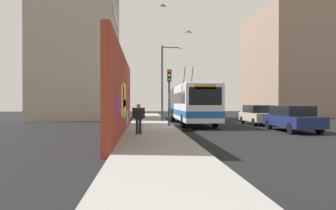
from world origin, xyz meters
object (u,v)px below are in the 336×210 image
street_lamp (165,78)px  traffic_light (169,88)px  pedestrian_near_wall (139,116)px  city_bus (191,103)px  parked_car_champagne (258,114)px  parked_car_navy (292,118)px

street_lamp → traffic_light: bearing=178.9°
street_lamp → pedestrian_near_wall: bearing=169.2°
city_bus → pedestrian_near_wall: 9.86m
parked_car_champagne → street_lamp: size_ratio=0.60×
traffic_light → street_lamp: 6.29m
street_lamp → parked_car_champagne: bearing=-118.1°
city_bus → street_lamp: size_ratio=1.68×
city_bus → street_lamp: street_lamp is taller
parked_car_navy → parked_car_champagne: (5.34, 0.00, -0.00)m
pedestrian_near_wall → traffic_light: (5.20, -2.05, 1.76)m
city_bus → parked_car_navy: city_bus is taller
city_bus → traffic_light: city_bus is taller
pedestrian_near_wall → street_lamp: (11.36, -2.17, 2.99)m
traffic_light → street_lamp: bearing=-1.1°
city_bus → parked_car_champagne: bearing=-105.0°
city_bus → pedestrian_near_wall: bearing=154.7°
pedestrian_near_wall → traffic_light: size_ratio=0.40×
city_bus → parked_car_navy: (-6.74, -5.20, -0.93)m
traffic_light → street_lamp: (6.16, -0.11, 1.24)m
traffic_light → pedestrian_near_wall: bearing=158.5°
pedestrian_near_wall → traffic_light: bearing=-21.5°
parked_car_navy → street_lamp: street_lamp is taller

